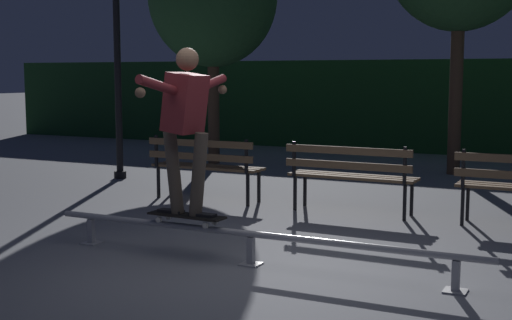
# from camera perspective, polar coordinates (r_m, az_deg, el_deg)

# --- Properties ---
(ground_plane) EXTENTS (90.00, 90.00, 0.00)m
(ground_plane) POSITION_cam_1_polar(r_m,az_deg,el_deg) (6.29, -1.03, -8.83)
(ground_plane) COLOR slate
(hedge_backdrop) EXTENTS (24.00, 1.20, 2.03)m
(hedge_backdrop) POSITION_cam_1_polar(r_m,az_deg,el_deg) (15.99, 16.14, 4.22)
(hedge_backdrop) COLOR #193D1E
(hedge_backdrop) RESTS_ON ground
(grind_rail) EXTENTS (4.27, 0.18, 0.31)m
(grind_rail) POSITION_cam_1_polar(r_m,az_deg,el_deg) (6.36, -0.43, -6.38)
(grind_rail) COLOR #9E9EA3
(grind_rail) RESTS_ON ground
(skateboard) EXTENTS (0.79, 0.24, 0.09)m
(skateboard) POSITION_cam_1_polar(r_m,az_deg,el_deg) (6.65, -5.68, -4.56)
(skateboard) COLOR black
(skateboard) RESTS_ON grind_rail
(skateboarder) EXTENTS (0.62, 1.41, 1.56)m
(skateboarder) POSITION_cam_1_polar(r_m,az_deg,el_deg) (6.52, -5.75, 3.52)
(skateboarder) COLOR black
(skateboarder) RESTS_ON skateboard
(park_bench_leftmost) EXTENTS (1.61, 0.44, 0.88)m
(park_bench_leftmost) POSITION_cam_1_polar(r_m,az_deg,el_deg) (9.50, -4.22, -0.15)
(park_bench_leftmost) COLOR black
(park_bench_leftmost) RESTS_ON ground
(park_bench_left_center) EXTENTS (1.61, 0.44, 0.88)m
(park_bench_left_center) POSITION_cam_1_polar(r_m,az_deg,el_deg) (8.65, 7.69, -0.90)
(park_bench_left_center) COLOR black
(park_bench_left_center) RESTS_ON ground
(lamp_post_left) EXTENTS (0.32, 0.32, 3.90)m
(lamp_post_left) POSITION_cam_1_polar(r_m,az_deg,el_deg) (11.72, -11.27, 10.61)
(lamp_post_left) COLOR black
(lamp_post_left) RESTS_ON ground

